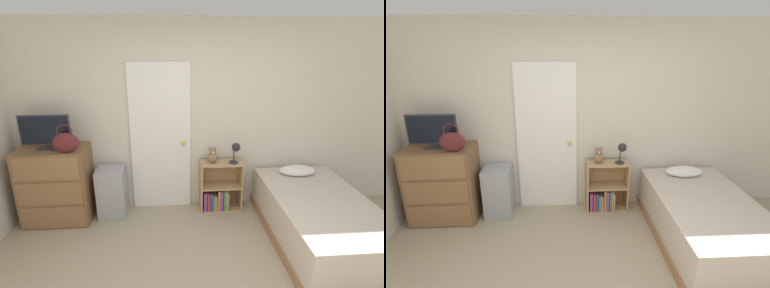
% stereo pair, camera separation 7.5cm
% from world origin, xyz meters
% --- Properties ---
extents(wall_back, '(10.00, 0.06, 2.55)m').
position_xyz_m(wall_back, '(0.00, 2.07, 1.27)').
color(wall_back, beige).
rests_on(wall_back, ground_plane).
extents(door_closed, '(0.80, 0.09, 2.02)m').
position_xyz_m(door_closed, '(-0.48, 2.02, 1.01)').
color(door_closed, white).
rests_on(door_closed, ground_plane).
extents(dresser, '(0.84, 0.52, 1.00)m').
position_xyz_m(dresser, '(-1.82, 1.76, 0.50)').
color(dresser, brown).
rests_on(dresser, ground_plane).
extents(tv, '(0.60, 0.16, 0.43)m').
position_xyz_m(tv, '(-1.86, 1.76, 1.22)').
color(tv, '#2D2D33').
rests_on(tv, dresser).
extents(handbag, '(0.31, 0.11, 0.35)m').
position_xyz_m(handbag, '(-1.58, 1.60, 1.12)').
color(handbag, '#591E23').
rests_on(handbag, dresser).
extents(storage_bin, '(0.36, 0.37, 0.67)m').
position_xyz_m(storage_bin, '(-1.14, 1.83, 0.34)').
color(storage_bin, '#999EA8').
rests_on(storage_bin, ground_plane).
extents(bookshelf, '(0.57, 0.29, 0.70)m').
position_xyz_m(bookshelf, '(0.31, 1.87, 0.26)').
color(bookshelf, tan).
rests_on(bookshelf, ground_plane).
extents(teddy_bear, '(0.14, 0.14, 0.22)m').
position_xyz_m(teddy_bear, '(0.21, 1.87, 0.79)').
color(teddy_bear, '#8C6647').
rests_on(teddy_bear, bookshelf).
extents(desk_lamp, '(0.15, 0.14, 0.29)m').
position_xyz_m(desk_lamp, '(0.52, 1.83, 0.90)').
color(desk_lamp, '#262628').
rests_on(desk_lamp, bookshelf).
extents(bed, '(1.09, 1.92, 0.66)m').
position_xyz_m(bed, '(1.36, 1.07, 0.28)').
color(bed, '#996B47').
rests_on(bed, ground_plane).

